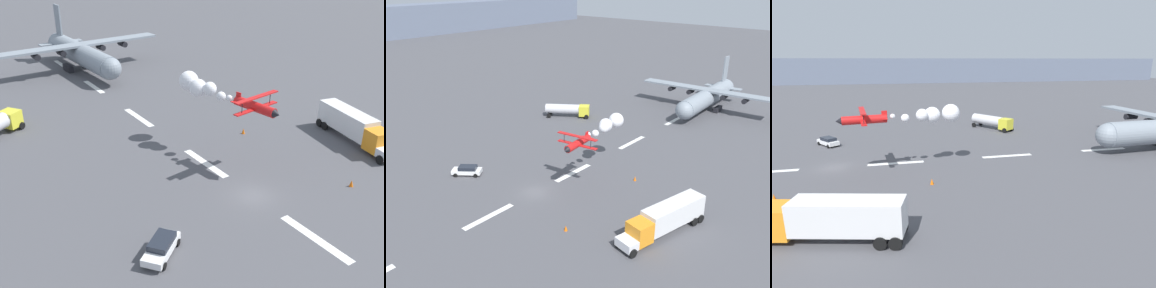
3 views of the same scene
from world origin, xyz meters
The scene contains 12 objects.
ground_plane centered at (0.00, 0.00, 0.00)m, with size 440.00×440.00×0.00m, color #4C4C51.
runway_stripe_4 centered at (-8.54, 0.00, 0.01)m, with size 8.00×0.90×0.01m, color white.
runway_stripe_5 centered at (8.54, 0.00, 0.01)m, with size 8.00×0.90×0.01m, color white.
runway_stripe_6 centered at (25.62, 0.00, 0.01)m, with size 8.00×0.90×0.01m, color white.
runway_stripe_7 centered at (42.70, 0.00, 0.01)m, with size 8.00×0.90×0.01m, color white.
runway_stripe_8 centered at (59.79, 0.00, 0.01)m, with size 8.00×0.90×0.01m, color white.
cargo_transport_plane centered at (52.52, -2.19, 3.38)m, with size 26.90×32.01×11.21m.
stunt_biplane_red centered at (12.54, -2.96, 7.46)m, with size 15.90×6.47×2.53m.
semi_truck_orange centered at (3.32, -19.53, 2.11)m, with size 13.42×5.69×3.70m.
airport_staff_sedan centered at (-2.96, 12.47, 0.81)m, with size 4.25×4.72×1.52m.
traffic_cone_near centered at (-4.32, -9.96, 0.38)m, with size 0.44×0.44×0.75m, color orange.
traffic_cone_far centered at (12.74, -9.09, 0.38)m, with size 0.44×0.44×0.75m, color orange.
Camera 1 is at (-29.67, 26.92, 24.62)m, focal length 42.15 mm.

